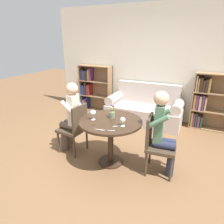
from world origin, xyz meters
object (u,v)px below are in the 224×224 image
chair_right (156,142)px  person_left (71,116)px  bookshelf_left (92,88)px  couch (144,110)px  wine_glass_left (93,113)px  flower_vase (112,113)px  wine_glass_right (123,120)px  chair_left (75,127)px  bookshelf_right (208,102)px  person_right (164,132)px

chair_right → person_left: person_left is taller
bookshelf_left → couch: bearing=-9.5°
wine_glass_left → flower_vase: size_ratio=0.69×
person_left → wine_glass_right: 1.07m
chair_left → person_left: person_left is taller
flower_vase → wine_glass_right: bearing=-39.4°
bookshelf_left → person_left: (0.80, -2.10, 0.03)m
bookshelf_left → flower_vase: 2.59m
bookshelf_right → person_left: size_ratio=0.99×
chair_right → bookshelf_left: bearing=42.8°
couch → chair_left: 1.99m
person_left → person_right: size_ratio=0.99×
chair_right → couch: bearing=16.1°
chair_right → person_left: size_ratio=0.71×
chair_left → wine_glass_right: chair_left is taller
bookshelf_left → bookshelf_right: bearing=-0.0°
bookshelf_right → flower_vase: bearing=-123.9°
chair_right → person_left: (-1.50, -0.04, 0.18)m
chair_left → couch: bearing=163.7°
wine_glass_left → person_left: bearing=165.5°
person_left → wine_glass_left: (0.54, -0.14, 0.20)m
person_left → chair_left: bearing=86.9°
bookshelf_left → person_right: 3.15m
bookshelf_left → person_left: person_left is taller
bookshelf_left → chair_right: bookshelf_left is taller
couch → flower_vase: 1.86m
flower_vase → person_right: bearing=0.1°
wine_glass_right → bookshelf_right: bearing=64.0°
couch → person_left: 2.03m
person_left → person_right: (1.59, 0.06, 0.01)m
couch → flower_vase: flower_vase is taller
chair_left → wine_glass_right: bearing=85.3°
chair_left → person_right: bearing=97.2°
chair_right → person_right: (0.09, 0.01, 0.19)m
person_right → flower_vase: size_ratio=5.50×
person_right → wine_glass_left: (-1.05, -0.19, 0.19)m
bookshelf_right → chair_left: bearing=-134.3°
person_left → flower_vase: (0.77, 0.05, 0.16)m
person_left → wine_glass_left: bearing=80.1°
chair_right → person_left: 1.51m
bookshelf_left → person_right: (2.39, -2.05, 0.04)m
chair_right → wine_glass_right: size_ratio=6.58×
chair_left → wine_glass_left: (0.45, -0.13, 0.37)m
chair_right → wine_glass_left: 1.05m
bookshelf_left → chair_left: 2.30m
chair_left → chair_right: same height
bookshelf_right → person_left: person_left is taller
bookshelf_left → wine_glass_left: bookshelf_left is taller
person_right → flower_vase: 0.83m
couch → wine_glass_right: 2.09m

